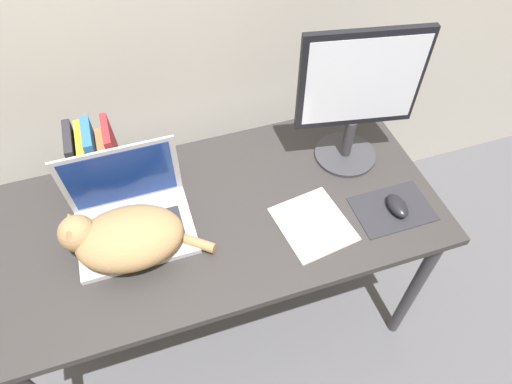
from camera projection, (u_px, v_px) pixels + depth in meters
The scene contains 9 objects.
desk at pixel (219, 226), 1.53m from camera, with size 1.43×0.68×0.74m.
laptop at pixel (132, 215), 1.40m from camera, with size 0.35×0.26×0.28m.
cat at pixel (124, 237), 1.32m from camera, with size 0.43×0.24×0.16m.
external_monitor at pixel (358, 96), 1.42m from camera, with size 0.38×0.22×0.50m.
mousepad at pixel (392, 209), 1.47m from camera, with size 0.25×0.17×0.00m.
computer_mouse at pixel (397, 206), 1.46m from camera, with size 0.06×0.10×0.04m.
book_row at pixel (95, 159), 1.46m from camera, with size 0.15×0.17×0.23m.
notepad at pixel (313, 224), 1.43m from camera, with size 0.24×0.26×0.01m.
webcam at pixel (160, 155), 1.56m from camera, with size 0.06×0.06×0.08m.
Camera 1 is at (-0.16, -0.53, 1.92)m, focal length 32.00 mm.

